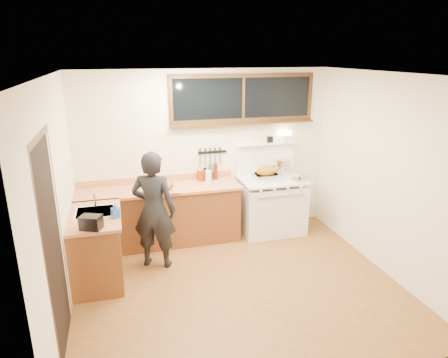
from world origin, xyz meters
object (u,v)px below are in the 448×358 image
object	(u,v)px
vintage_stove	(271,204)
roast_turkey	(266,174)
cutting_board	(165,188)
man	(154,210)

from	to	relation	value
vintage_stove	roast_turkey	xyz separation A→B (m)	(-0.11, -0.01, 0.53)
vintage_stove	cutting_board	world-z (taller)	vintage_stove
vintage_stove	man	xyz separation A→B (m)	(-1.94, -0.62, 0.34)
cutting_board	vintage_stove	bearing A→B (deg)	4.68
cutting_board	roast_turkey	distance (m)	1.62
vintage_stove	cutting_board	bearing A→B (deg)	-175.32
man	cutting_board	size ratio (longest dim) A/B	3.62
man	roast_turkey	distance (m)	1.94
man	cutting_board	world-z (taller)	man
cutting_board	roast_turkey	bearing A→B (deg)	4.65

